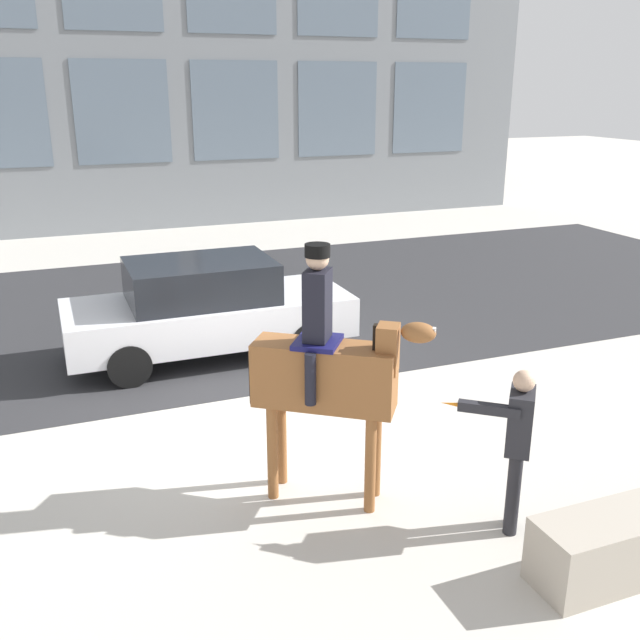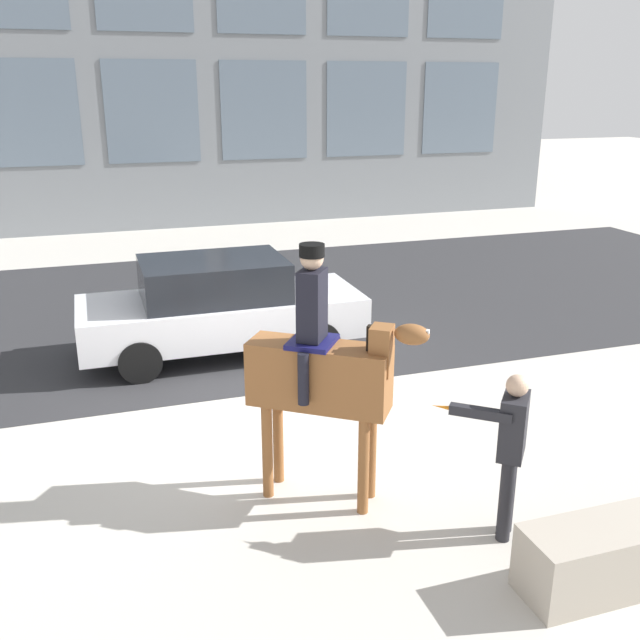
% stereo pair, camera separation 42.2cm
% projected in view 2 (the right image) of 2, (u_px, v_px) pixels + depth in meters
% --- Properties ---
extents(ground_plane, '(80.00, 80.00, 0.00)m').
position_uv_depth(ground_plane, '(268.00, 409.00, 9.34)').
color(ground_plane, beige).
extents(road_surface, '(25.59, 8.50, 0.01)m').
position_uv_depth(road_surface, '(207.00, 307.00, 13.62)').
color(road_surface, '#2D2D30').
rests_on(road_surface, ground_plane).
extents(mounted_horse_lead, '(1.61, 1.29, 2.65)m').
position_uv_depth(mounted_horse_lead, '(322.00, 370.00, 6.94)').
color(mounted_horse_lead, brown).
rests_on(mounted_horse_lead, ground_plane).
extents(pedestrian_bystander, '(0.89, 0.55, 1.63)m').
position_uv_depth(pedestrian_bystander, '(510.00, 444.00, 6.44)').
color(pedestrian_bystander, '#232328').
rests_on(pedestrian_bystander, ground_plane).
extents(street_car_near_lane, '(4.33, 1.79, 1.52)m').
position_uv_depth(street_car_near_lane, '(220.00, 306.00, 11.07)').
color(street_car_near_lane, silver).
rests_on(street_car_near_lane, ground_plane).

